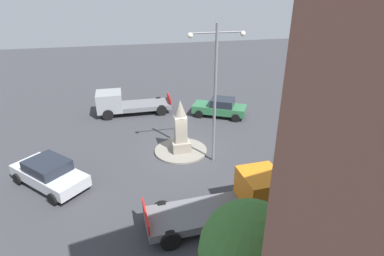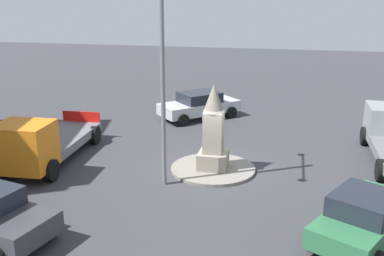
# 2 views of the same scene
# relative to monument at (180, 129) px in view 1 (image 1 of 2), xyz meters

# --- Properties ---
(ground_plane) EXTENTS (80.00, 80.00, 0.00)m
(ground_plane) POSITION_rel_monument_xyz_m (0.00, 0.00, -1.60)
(ground_plane) COLOR #38383D
(traffic_island) EXTENTS (3.35, 3.35, 0.12)m
(traffic_island) POSITION_rel_monument_xyz_m (0.00, 0.00, -1.54)
(traffic_island) COLOR gray
(traffic_island) RESTS_ON ground
(monument) EXTENTS (1.14, 1.14, 3.38)m
(monument) POSITION_rel_monument_xyz_m (0.00, 0.00, 0.00)
(monument) COLOR gray
(monument) RESTS_ON traffic_island
(streetlamp) EXTENTS (3.09, 0.28, 7.99)m
(streetlamp) POSITION_rel_monument_xyz_m (1.70, -1.51, 3.20)
(streetlamp) COLOR slate
(streetlamp) RESTS_ON ground
(car_green_waiting) EXTENTS (4.50, 3.51, 1.49)m
(car_green_waiting) POSITION_rel_monument_xyz_m (4.23, 5.08, -0.85)
(car_green_waiting) COLOR #2D6B42
(car_green_waiting) RESTS_ON ground
(car_dark_grey_near_island) EXTENTS (2.79, 4.53, 1.49)m
(car_dark_grey_near_island) POSITION_rel_monument_xyz_m (6.46, -5.51, -0.83)
(car_dark_grey_near_island) COLOR #38383D
(car_dark_grey_near_island) RESTS_ON ground
(car_silver_approaching) EXTENTS (4.36, 4.46, 1.48)m
(car_silver_approaching) POSITION_rel_monument_xyz_m (-7.44, -2.08, -0.84)
(car_silver_approaching) COLOR #B7BABF
(car_silver_approaching) RESTS_ON ground
(truck_grey_parked_right) EXTENTS (5.89, 2.33, 1.93)m
(truck_grey_parked_right) POSITION_rel_monument_xyz_m (-3.36, 7.31, -0.66)
(truck_grey_parked_right) COLOR gray
(truck_grey_parked_right) RESTS_ON ground
(truck_orange_far_side) EXTENTS (6.13, 2.46, 2.18)m
(truck_orange_far_side) POSITION_rel_monument_xyz_m (1.19, -6.73, -0.59)
(truck_orange_far_side) COLOR orange
(truck_orange_far_side) RESTS_ON ground
(tree_mid_cluster) EXTENTS (3.34, 3.34, 6.01)m
(tree_mid_cluster) POSITION_rel_monument_xyz_m (4.52, -10.53, 2.70)
(tree_mid_cluster) COLOR brown
(tree_mid_cluster) RESTS_ON ground
(tree_far_corner) EXTENTS (2.82, 2.82, 4.69)m
(tree_far_corner) POSITION_rel_monument_xyz_m (-0.32, -11.58, 1.65)
(tree_far_corner) COLOR brown
(tree_far_corner) RESTS_ON ground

